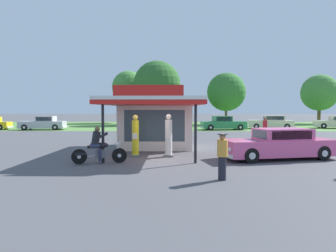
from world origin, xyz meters
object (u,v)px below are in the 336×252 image
at_px(motorcycle_with_rider, 99,148).
at_px(parked_car_back_row_far_left, 223,124).
at_px(gas_pump_offside, 169,137).
at_px(bystander_standing_back_lot, 222,155).
at_px(gas_pump_nearside, 135,138).
at_px(parked_car_back_row_far_right, 43,124).
at_px(parked_car_back_row_right, 336,123).
at_px(parked_car_back_row_centre, 271,123).
at_px(bystander_admiring_sedan, 168,127).
at_px(parked_car_back_row_centre_left, 157,123).
at_px(bystander_strolling_foreground, 265,128).
at_px(featured_classic_sedan, 279,145).

height_order(motorcycle_with_rider, parked_car_back_row_far_left, motorcycle_with_rider).
xyz_separation_m(gas_pump_offside, bystander_standing_back_lot, (1.82, -4.79, -0.14)).
relative_size(gas_pump_nearside, motorcycle_with_rider, 0.90).
relative_size(parked_car_back_row_far_right, parked_car_back_row_right, 1.02).
relative_size(parked_car_back_row_centre, bystander_admiring_sedan, 3.25).
xyz_separation_m(gas_pump_nearside, bystander_admiring_sedan, (1.45, 10.28, -0.04)).
height_order(parked_car_back_row_centre, bystander_standing_back_lot, parked_car_back_row_centre).
relative_size(gas_pump_nearside, parked_car_back_row_centre_left, 0.38).
xyz_separation_m(parked_car_back_row_centre, parked_car_back_row_right, (8.24, 0.92, -0.05)).
distance_m(parked_car_back_row_far_right, bystander_admiring_sedan, 17.04).
height_order(bystander_standing_back_lot, bystander_strolling_foreground, bystander_strolling_foreground).
xyz_separation_m(featured_classic_sedan, parked_car_back_row_centre, (6.92, 22.20, 0.07)).
relative_size(parked_car_back_row_far_right, bystander_standing_back_lot, 3.43).
height_order(featured_classic_sedan, parked_car_back_row_far_right, parked_car_back_row_far_right).
bearing_deg(parked_car_back_row_centre, bystander_strolling_foreground, -109.91).
xyz_separation_m(parked_car_back_row_far_left, parked_car_back_row_centre_left, (-7.73, 2.19, -0.03)).
bearing_deg(gas_pump_nearside, bystander_admiring_sedan, 81.99).
xyz_separation_m(gas_pump_offside, motorcycle_with_rider, (-2.96, -1.88, -0.30)).
xyz_separation_m(parked_car_back_row_far_left, bystander_admiring_sedan, (-6.11, -9.36, 0.19)).
xyz_separation_m(featured_classic_sedan, parked_car_back_row_far_right, (-19.76, 19.86, 0.04)).
height_order(motorcycle_with_rider, parked_car_back_row_centre, parked_car_back_row_centre).
bearing_deg(parked_car_back_row_centre_left, bystander_standing_back_lot, -82.28).
xyz_separation_m(gas_pump_nearside, parked_car_back_row_centre_left, (-0.17, 21.83, -0.26)).
bearing_deg(motorcycle_with_rider, parked_car_back_row_right, 46.45).
bearing_deg(motorcycle_with_rider, featured_classic_sedan, 9.40).
relative_size(gas_pump_offside, bystander_admiring_sedan, 1.23).
distance_m(gas_pump_offside, bystander_standing_back_lot, 5.13).
relative_size(featured_classic_sedan, parked_car_back_row_far_left, 1.05).
relative_size(parked_car_back_row_far_right, parked_car_back_row_far_left, 0.99).
bearing_deg(bystander_strolling_foreground, parked_car_back_row_far_left, 96.19).
bearing_deg(gas_pump_nearside, parked_car_back_row_centre, 57.73).
height_order(gas_pump_nearside, parked_car_back_row_far_right, gas_pump_nearside).
bearing_deg(gas_pump_offside, gas_pump_nearside, -180.00).
distance_m(parked_car_back_row_centre_left, parked_car_back_row_right, 22.10).
bearing_deg(motorcycle_with_rider, gas_pump_nearside, 54.50).
height_order(parked_car_back_row_far_left, bystander_strolling_foreground, bystander_strolling_foreground).
height_order(gas_pump_offside, parked_car_back_row_right, gas_pump_offside).
relative_size(parked_car_back_row_centre_left, bystander_strolling_foreground, 3.17).
relative_size(parked_car_back_row_far_right, parked_car_back_row_centre_left, 0.97).
bearing_deg(parked_car_back_row_far_left, parked_car_back_row_centre, 18.27).
bearing_deg(motorcycle_with_rider, parked_car_back_row_far_left, 67.54).
xyz_separation_m(motorcycle_with_rider, parked_car_back_row_centre_left, (1.17, 23.70, 0.02)).
distance_m(bystander_standing_back_lot, bystander_strolling_foreground, 14.05).
height_order(parked_car_back_row_centre_left, bystander_strolling_foreground, bystander_strolling_foreground).
distance_m(featured_classic_sedan, bystander_admiring_sedan, 12.05).
bearing_deg(bystander_strolling_foreground, parked_car_back_row_far_right, 152.97).
bearing_deg(motorcycle_with_rider, parked_car_back_row_centre_left, 87.19).
bearing_deg(parked_car_back_row_far_right, bystander_standing_back_lot, -55.71).
distance_m(parked_car_back_row_right, bystander_admiring_sedan, 23.89).
relative_size(parked_car_back_row_far_left, bystander_admiring_sedan, 3.15).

